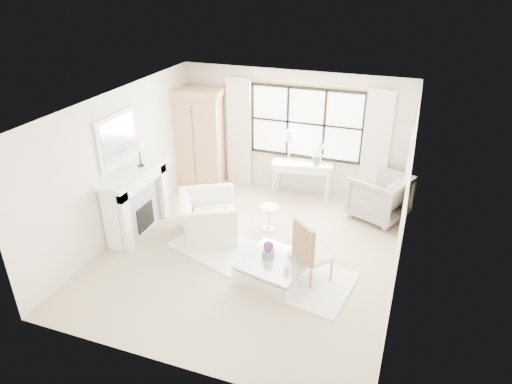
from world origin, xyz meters
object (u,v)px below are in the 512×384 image
at_px(club_armchair, 208,217).
at_px(armoire, 200,137).
at_px(coffee_table, 274,270).
at_px(console_table, 302,179).

bearing_deg(club_armchair, armoire, 2.01).
bearing_deg(coffee_table, club_armchair, 163.74).
xyz_separation_m(armoire, console_table, (2.37, 0.14, -0.74)).
height_order(armoire, coffee_table, armoire).
xyz_separation_m(console_table, coffee_table, (0.36, -3.09, -0.22)).
distance_m(console_table, club_armchair, 2.52).
relative_size(console_table, club_armchair, 1.13).
relative_size(club_armchair, coffee_table, 1.01).
bearing_deg(armoire, coffee_table, -54.66).
bearing_deg(club_armchair, coffee_table, -145.84).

